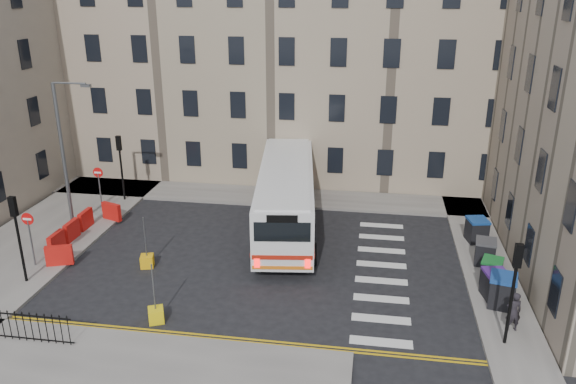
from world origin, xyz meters
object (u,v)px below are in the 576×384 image
(wheelie_bin_b, at_px, (495,284))
(wheelie_bin_d, at_px, (485,252))
(bus, at_px, (286,194))
(wheelie_bin_e, at_px, (477,230))
(pedestrian, at_px, (514,312))
(wheelie_bin_a, at_px, (502,290))
(bollard_chevron, at_px, (156,315))
(wheelie_bin_c, at_px, (491,271))
(streetlamp, at_px, (63,155))
(bollard_yellow, at_px, (147,261))

(wheelie_bin_b, distance_m, wheelie_bin_d, 3.18)
(bus, xyz_separation_m, wheelie_bin_e, (10.19, -0.50, -1.21))
(wheelie_bin_d, xyz_separation_m, pedestrian, (0.11, -5.65, 0.21))
(wheelie_bin_a, relative_size, pedestrian, 0.87)
(bus, distance_m, wheelie_bin_b, 11.91)
(wheelie_bin_a, xyz_separation_m, pedestrian, (0.05, -1.86, 0.14))
(wheelie_bin_a, xyz_separation_m, bollard_chevron, (-13.96, -3.26, -0.53))
(wheelie_bin_a, bearing_deg, wheelie_bin_d, 103.99)
(bus, distance_m, wheelie_bin_c, 11.37)
(wheelie_bin_b, xyz_separation_m, wheelie_bin_d, (0.12, 3.18, 0.00))
(wheelie_bin_a, bearing_deg, pedestrian, -75.32)
(streetlamp, height_order, bus, streetlamp)
(streetlamp, relative_size, bollard_chevron, 13.57)
(wheelie_bin_b, height_order, wheelie_bin_c, wheelie_bin_b)
(bus, bearing_deg, pedestrian, -47.73)
(wheelie_bin_e, bearing_deg, wheelie_bin_c, -102.00)
(streetlamp, distance_m, wheelie_bin_e, 22.24)
(bus, xyz_separation_m, wheelie_bin_b, (10.07, -6.24, -1.22))
(wheelie_bin_c, height_order, wheelie_bin_e, wheelie_bin_e)
(wheelie_bin_c, bearing_deg, wheelie_bin_d, 107.68)
(bus, height_order, wheelie_bin_c, bus)
(wheelie_bin_b, bearing_deg, wheelie_bin_a, -84.16)
(wheelie_bin_b, bearing_deg, wheelie_bin_e, 78.07)
(wheelie_bin_a, distance_m, wheelie_bin_d, 3.79)
(streetlamp, height_order, wheelie_bin_a, streetlamp)
(streetlamp, relative_size, wheelie_bin_d, 6.54)
(wheelie_bin_e, bearing_deg, pedestrian, -101.02)
(bus, bearing_deg, bollard_chevron, -117.61)
(bus, height_order, bollard_yellow, bus)
(wheelie_bin_d, distance_m, wheelie_bin_e, 2.56)
(wheelie_bin_b, relative_size, wheelie_bin_c, 1.02)
(streetlamp, distance_m, wheelie_bin_d, 22.20)
(wheelie_bin_c, distance_m, bollard_yellow, 16.09)
(wheelie_bin_c, bearing_deg, streetlamp, -169.07)
(bus, relative_size, wheelie_bin_b, 10.25)
(wheelie_bin_c, bearing_deg, bollard_yellow, -159.00)
(wheelie_bin_c, xyz_separation_m, bollard_chevron, (-13.88, -5.23, -0.41))
(wheelie_bin_d, xyz_separation_m, bollard_chevron, (-13.89, -7.05, -0.46))
(wheelie_bin_e, bearing_deg, bus, 165.34)
(bus, height_order, wheelie_bin_b, bus)
(pedestrian, bearing_deg, streetlamp, -27.50)
(bollard_yellow, bearing_deg, streetlamp, 148.41)
(streetlamp, distance_m, wheelie_bin_a, 22.73)
(wheelie_bin_c, bearing_deg, wheelie_bin_e, 108.00)
(wheelie_bin_d, xyz_separation_m, bollard_yellow, (-16.08, -2.62, -0.46))
(streetlamp, xyz_separation_m, bollard_chevron, (8.00, -8.00, -4.04))
(wheelie_bin_d, height_order, pedestrian, pedestrian)
(bus, height_order, wheelie_bin_d, bus)
(wheelie_bin_d, relative_size, bollard_yellow, 2.08)
(wheelie_bin_d, relative_size, pedestrian, 0.75)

